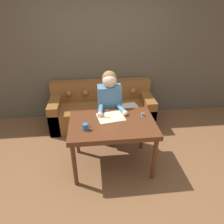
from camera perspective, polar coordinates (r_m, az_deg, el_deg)
name	(u,v)px	position (r m, az deg, el deg)	size (l,w,h in m)	color
ground_plane	(114,169)	(3.17, 0.48, -16.07)	(16.00, 16.00, 0.00)	brown
wall_back	(104,55)	(4.11, -2.40, 15.84)	(8.00, 0.06, 2.60)	brown
dining_table	(112,128)	(2.83, 0.11, -4.47)	(1.20, 0.80, 0.77)	#562D19
couch	(102,109)	(4.09, -2.84, 0.78)	(2.02, 0.81, 0.84)	brown
person	(110,109)	(3.30, -0.67, 0.88)	(0.45, 0.56, 1.33)	#33281E
pattern_paper_main	(111,117)	(2.91, -0.39, -1.40)	(0.42, 0.37, 0.00)	beige
scissors	(109,118)	(2.88, -0.95, -1.68)	(0.25, 0.13, 0.01)	silver
mug	(86,127)	(2.63, -7.55, -4.24)	(0.11, 0.08, 0.09)	#335B84
thread_spool	(143,115)	(2.96, 8.75, -0.73)	(0.04, 0.04, 0.05)	#3366B2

